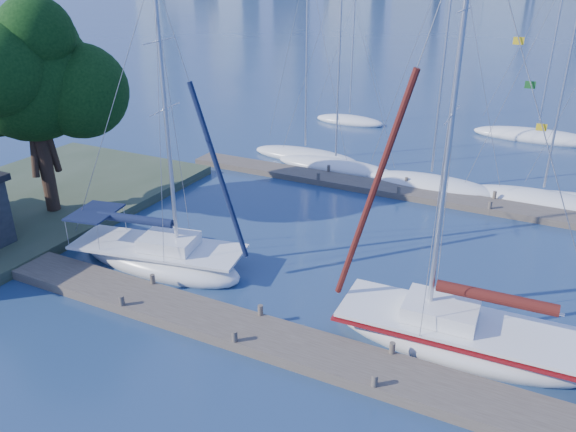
% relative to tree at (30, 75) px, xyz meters
% --- Properties ---
extents(ground, '(700.00, 700.00, 0.00)m').
position_rel_tree_xyz_m(ground, '(14.37, -4.41, -7.47)').
color(ground, navy).
rests_on(ground, ground).
extents(near_dock, '(26.00, 2.00, 0.40)m').
position_rel_tree_xyz_m(near_dock, '(14.37, -4.41, -7.27)').
color(near_dock, '#4D4338').
rests_on(near_dock, ground).
extents(far_dock, '(30.00, 1.80, 0.36)m').
position_rel_tree_xyz_m(far_dock, '(16.37, 11.59, -7.29)').
color(far_dock, '#4D4338').
rests_on(far_dock, ground).
extents(tree, '(8.39, 7.65, 11.11)m').
position_rel_tree_xyz_m(tree, '(0.00, 0.00, 0.00)').
color(tree, '#312115').
rests_on(tree, ground).
extents(sailboat_navy, '(8.60, 4.19, 12.66)m').
position_rel_tree_xyz_m(sailboat_navy, '(8.16, -1.61, -6.48)').
color(sailboat_navy, white).
rests_on(sailboat_navy, ground).
extents(sailboat_maroon, '(8.86, 3.21, 14.50)m').
position_rel_tree_xyz_m(sailboat_maroon, '(21.08, -1.63, -6.35)').
color(sailboat_maroon, white).
rests_on(sailboat_maroon, ground).
extents(bg_boat_0, '(7.97, 4.92, 13.09)m').
position_rel_tree_xyz_m(bg_boat_0, '(7.50, 15.09, -7.21)').
color(bg_boat_0, white).
rests_on(bg_boat_0, ground).
extents(bg_boat_1, '(8.35, 2.95, 12.95)m').
position_rel_tree_xyz_m(bg_boat_1, '(10.23, 13.90, -7.22)').
color(bg_boat_1, white).
rests_on(bg_boat_1, ground).
extents(bg_boat_2, '(8.15, 3.39, 14.21)m').
position_rel_tree_xyz_m(bg_boat_2, '(16.62, 13.23, -7.18)').
color(bg_boat_2, white).
rests_on(bg_boat_2, ground).
extents(bg_boat_3, '(8.67, 4.14, 14.83)m').
position_rel_tree_xyz_m(bg_boat_3, '(22.75, 13.59, -7.19)').
color(bg_boat_3, white).
rests_on(bg_boat_3, ground).
extents(bg_boat_6, '(6.23, 3.06, 10.44)m').
position_rel_tree_xyz_m(bg_boat_6, '(6.70, 25.69, -7.24)').
color(bg_boat_6, white).
rests_on(bg_boat_6, ground).
extents(bg_boat_7, '(9.67, 5.81, 13.67)m').
position_rel_tree_xyz_m(bg_boat_7, '(21.40, 27.33, -7.19)').
color(bg_boat_7, white).
rests_on(bg_boat_7, ground).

